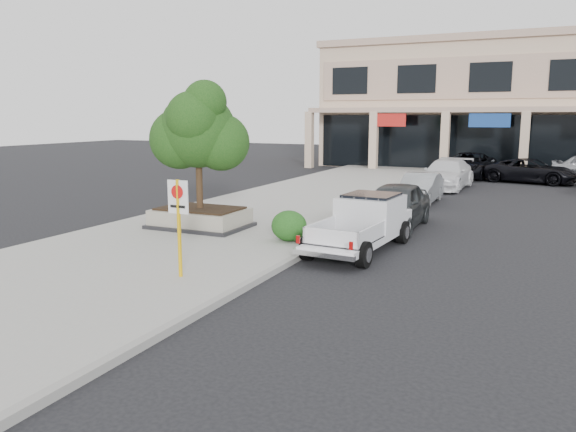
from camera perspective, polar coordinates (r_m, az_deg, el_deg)
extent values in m
plane|color=black|center=(13.66, 4.66, -6.45)|extent=(120.00, 120.00, 0.00)
cube|color=gray|center=(21.20, -3.68, -0.25)|extent=(8.00, 52.00, 0.15)
cube|color=gray|center=(19.65, 6.50, -1.13)|extent=(0.20, 52.00, 0.15)
cube|color=#CCAD8F|center=(42.70, 2.18, 7.74)|extent=(0.55, 0.55, 4.20)
cube|color=black|center=(19.35, -8.88, -0.95)|extent=(3.20, 2.20, 0.12)
cube|color=gray|center=(19.30, -8.90, -0.05)|extent=(3.00, 2.00, 0.50)
cube|color=black|center=(19.25, -8.93, 0.77)|extent=(2.70, 1.70, 0.06)
cylinder|color=black|center=(19.10, -9.02, 4.12)|extent=(0.22, 0.22, 2.20)
sphere|color=#11380F|center=(19.00, -9.14, 8.62)|extent=(2.50, 2.50, 2.50)
sphere|color=#11380F|center=(18.89, -6.82, 7.45)|extent=(1.90, 1.90, 1.90)
sphere|color=#11380F|center=(19.58, -9.11, 10.42)|extent=(1.60, 1.60, 1.60)
cylinder|color=#EEB30C|center=(13.31, -11.00, -1.29)|extent=(0.09, 0.09, 2.30)
cube|color=white|center=(13.18, -11.11, 1.91)|extent=(0.55, 0.03, 0.78)
cylinder|color=red|center=(13.14, -11.21, 2.41)|extent=(0.32, 0.02, 0.32)
ellipsoid|color=#1A4814|center=(16.94, 0.11, -1.00)|extent=(1.10, 0.99, 0.93)
imported|color=#313537|center=(20.03, 10.78, 1.07)|extent=(1.90, 4.68, 1.59)
imported|color=#969A9D|center=(25.91, 13.26, 2.74)|extent=(1.43, 4.09, 1.35)
imported|color=silver|center=(31.55, 15.80, 4.11)|extent=(2.50, 5.51, 1.56)
imported|color=black|center=(37.61, 17.83, 4.93)|extent=(3.21, 5.92, 1.58)
imported|color=black|center=(35.90, 23.45, 4.23)|extent=(5.51, 3.36, 1.43)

